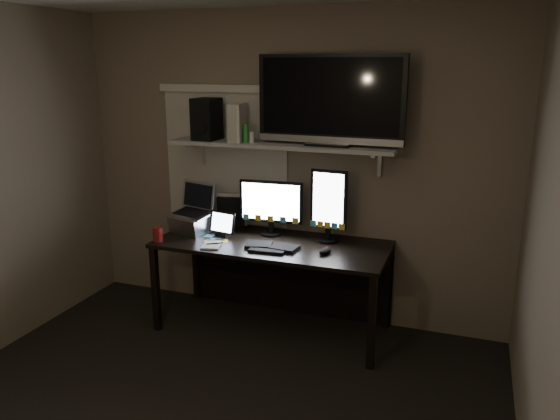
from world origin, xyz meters
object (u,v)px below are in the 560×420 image
at_px(mouse, 325,251).
at_px(cup, 158,234).
at_px(desk, 277,259).
at_px(tablet, 223,224).
at_px(game_console, 238,123).
at_px(monitor_landscape, 271,208).
at_px(tv, 330,100).
at_px(monitor_portrait, 329,206).
at_px(keyboard, 271,246).
at_px(laptop, 192,209).
at_px(speaker, 207,119).

xyz_separation_m(mouse, cup, (-1.31, -0.16, 0.03)).
distance_m(desk, tablet, 0.52).
bearing_deg(game_console, mouse, -29.46).
bearing_deg(tablet, desk, 23.10).
bearing_deg(monitor_landscape, mouse, -32.74).
distance_m(monitor_landscape, cup, 0.92).
bearing_deg(tv, desk, -166.99).
height_order(monitor_landscape, game_console, game_console).
distance_m(monitor_portrait, keyboard, 0.54).
bearing_deg(mouse, laptop, -168.41).
bearing_deg(laptop, desk, 21.64).
distance_m(monitor_portrait, tablet, 0.87).
xyz_separation_m(monitor_portrait, speaker, (-1.02, 0.00, 0.63)).
distance_m(tv, game_console, 0.76).
relative_size(monitor_portrait, speaker, 1.74).
xyz_separation_m(tv, game_console, (-0.73, -0.02, -0.19)).
bearing_deg(desk, laptop, -173.75).
bearing_deg(desk, monitor_landscape, 140.40).
height_order(desk, cup, cup).
distance_m(monitor_landscape, speaker, 0.88).
distance_m(laptop, cup, 0.37).
xyz_separation_m(monitor_landscape, monitor_portrait, (0.48, -0.01, 0.06)).
distance_m(mouse, game_console, 1.22).
relative_size(keyboard, game_console, 1.41).
distance_m(cup, speaker, 1.00).
relative_size(tablet, laptop, 0.60).
distance_m(keyboard, tv, 1.17).
bearing_deg(keyboard, laptop, 163.50).
bearing_deg(monitor_landscape, game_console, 177.48).
relative_size(desk, game_console, 6.13).
bearing_deg(keyboard, speaker, 151.63).
relative_size(cup, game_console, 0.38).
height_order(cup, game_console, game_console).
distance_m(mouse, tv, 1.11).
distance_m(monitor_portrait, game_console, 0.96).
distance_m(monitor_landscape, laptop, 0.66).
xyz_separation_m(monitor_portrait, mouse, (0.05, -0.28, -0.27)).
xyz_separation_m(monitor_portrait, keyboard, (-0.36, -0.30, -0.28)).
bearing_deg(tv, cup, -157.52).
height_order(mouse, tablet, tablet).
relative_size(mouse, tablet, 0.49).
height_order(desk, tv, tv).
bearing_deg(mouse, monitor_portrait, 120.07).
xyz_separation_m(monitor_landscape, tv, (0.47, 0.01, 0.86)).
distance_m(laptop, speaker, 0.74).
distance_m(keyboard, mouse, 0.41).
relative_size(monitor_portrait, mouse, 5.04).
relative_size(laptop, game_console, 1.32).
distance_m(desk, cup, 0.97).
height_order(monitor_landscape, mouse, monitor_landscape).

